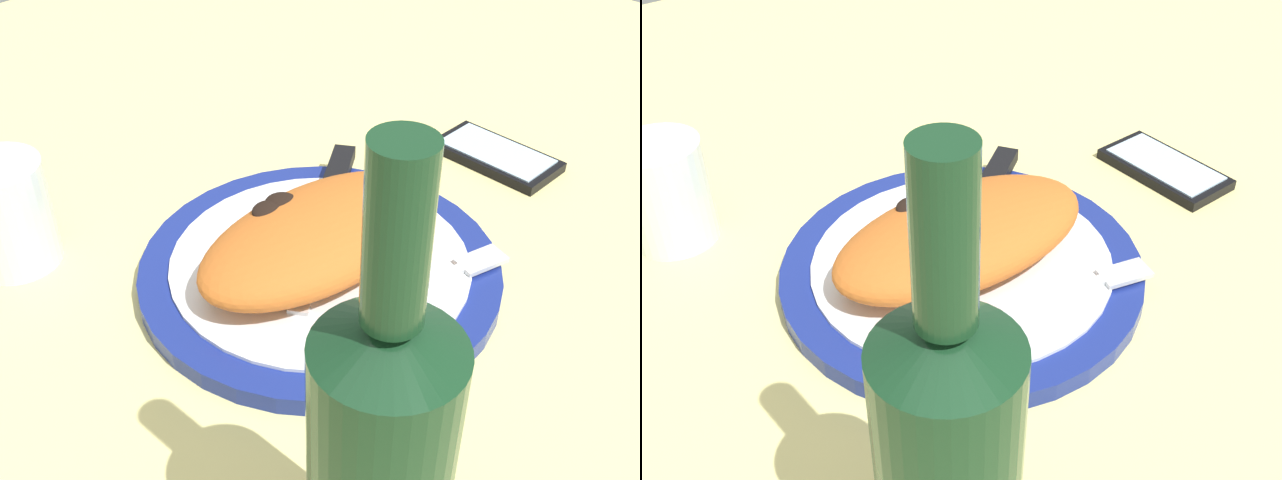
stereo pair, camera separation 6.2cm
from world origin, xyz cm
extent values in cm
cube|color=#E5D684|center=(0.00, 0.00, -1.50)|extent=(150.00, 150.00, 3.00)
cylinder|color=navy|center=(0.00, 0.00, 0.76)|extent=(29.06, 29.06, 1.53)
cylinder|color=white|center=(0.00, 0.00, 1.68)|extent=(24.09, 24.09, 0.30)
ellipsoid|color=#C16023|center=(-0.04, 0.39, 4.29)|extent=(22.50, 12.49, 4.93)
ellipsoid|color=black|center=(-2.26, 3.42, 6.05)|extent=(3.21, 3.10, 0.94)
ellipsoid|color=black|center=(-0.84, 3.50, 6.06)|extent=(3.69, 3.65, 0.97)
ellipsoid|color=black|center=(-0.41, 0.01, 6.38)|extent=(2.34, 2.05, 0.69)
ellipsoid|color=black|center=(-2.49, -2.28, 6.08)|extent=(2.19, 2.14, 0.59)
cube|color=silver|center=(0.88, -7.14, 2.03)|extent=(12.41, 4.05, 0.40)
cube|color=silver|center=(8.91, -9.24, 2.03)|extent=(4.43, 3.14, 0.40)
cube|color=silver|center=(-0.65, 0.46, 2.03)|extent=(11.16, 8.28, 0.40)
cube|color=black|center=(8.68, 6.77, 2.43)|extent=(9.50, 7.33, 1.20)
cube|color=black|center=(25.08, 0.54, 0.50)|extent=(6.29, 12.11, 1.00)
cube|color=silver|center=(25.08, 0.54, 1.08)|extent=(5.35, 10.65, 0.16)
cylinder|color=silver|center=(-16.21, 19.43, 4.59)|extent=(7.18, 7.18, 9.19)
cylinder|color=silver|center=(-16.21, 19.43, 2.25)|extent=(6.60, 6.60, 4.10)
cone|color=#14381E|center=(-16.83, -21.00, 19.63)|extent=(6.81, 6.81, 1.70)
cylinder|color=#14381E|center=(-16.83, -21.00, 24.48)|extent=(2.59, 2.59, 7.99)
camera|label=1|loc=(-34.53, -35.01, 41.52)|focal=44.35mm
camera|label=2|loc=(-29.86, -39.07, 41.52)|focal=44.35mm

